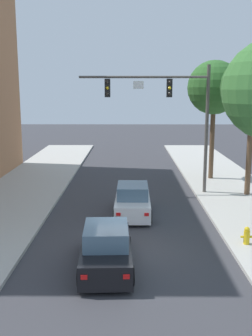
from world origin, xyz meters
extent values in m
plane|color=#38383D|center=(0.00, 0.00, 0.00)|extent=(120.00, 120.00, 0.00)
cylinder|color=#514C47|center=(4.60, 8.97, 3.90)|extent=(0.20, 0.20, 7.50)
cylinder|color=#514C47|center=(0.87, 8.97, 6.95)|extent=(7.46, 0.14, 0.14)
cube|color=black|center=(2.36, 8.97, 6.33)|extent=(0.32, 0.28, 1.05)
sphere|color=#2D2823|center=(2.36, 8.82, 6.66)|extent=(0.18, 0.18, 0.18)
sphere|color=yellow|center=(2.36, 8.82, 6.33)|extent=(0.18, 0.18, 0.18)
sphere|color=#2D2823|center=(2.36, 8.82, 6.00)|extent=(0.18, 0.18, 0.18)
cube|color=black|center=(-1.22, 8.97, 6.33)|extent=(0.32, 0.28, 1.05)
sphere|color=#2D2823|center=(-1.22, 8.82, 6.66)|extent=(0.18, 0.18, 0.18)
sphere|color=yellow|center=(-1.22, 8.82, 6.33)|extent=(0.18, 0.18, 0.18)
sphere|color=#2D2823|center=(-1.22, 8.82, 6.00)|extent=(0.18, 0.18, 0.18)
cube|color=white|center=(0.57, 8.95, 6.50)|extent=(0.60, 0.03, 0.44)
cube|color=silver|center=(0.22, 4.87, 0.56)|extent=(1.75, 4.22, 0.80)
cube|color=slate|center=(0.21, 4.72, 1.28)|extent=(1.52, 2.02, 0.64)
cylinder|color=black|center=(-0.57, 6.18, 0.32)|extent=(0.23, 0.64, 0.64)
cylinder|color=black|center=(1.04, 6.16, 0.32)|extent=(0.23, 0.64, 0.64)
cylinder|color=black|center=(-0.61, 3.57, 0.32)|extent=(0.23, 0.64, 0.64)
cylinder|color=black|center=(1.01, 3.55, 0.32)|extent=(0.23, 0.64, 0.64)
cube|color=red|center=(-0.45, 2.75, 0.68)|extent=(0.20, 0.04, 0.14)
cube|color=red|center=(0.83, 2.74, 0.68)|extent=(0.20, 0.04, 0.14)
cube|color=black|center=(-0.76, -1.32, 0.56)|extent=(1.87, 4.26, 0.80)
cube|color=slate|center=(-0.76, -1.47, 1.28)|extent=(1.58, 2.06, 0.64)
cylinder|color=black|center=(-1.62, -0.05, 0.32)|extent=(0.25, 0.65, 0.64)
cylinder|color=black|center=(-0.01, 0.01, 0.32)|extent=(0.25, 0.65, 0.64)
cylinder|color=black|center=(-1.52, -2.65, 0.32)|extent=(0.25, 0.65, 0.64)
cylinder|color=black|center=(0.10, -2.59, 0.32)|extent=(0.25, 0.65, 0.64)
cube|color=red|center=(-1.31, -3.46, 0.68)|extent=(0.20, 0.05, 0.14)
cube|color=red|center=(-0.04, -3.41, 0.68)|extent=(0.20, 0.05, 0.14)
cylinder|color=gold|center=(4.73, 0.57, 0.43)|extent=(0.24, 0.24, 0.55)
sphere|color=gold|center=(4.73, 0.57, 0.76)|extent=(0.22, 0.22, 0.22)
cylinder|color=gold|center=(4.55, 0.57, 0.45)|extent=(0.12, 0.09, 0.09)
cylinder|color=gold|center=(4.91, 0.57, 0.45)|extent=(0.12, 0.09, 0.09)
cylinder|color=brown|center=(7.03, 8.45, 2.57)|extent=(0.32, 0.32, 4.84)
cylinder|color=brown|center=(5.76, 12.87, 2.59)|extent=(0.32, 0.32, 4.88)
sphere|color=#2D6028|center=(5.76, 12.87, 6.39)|extent=(3.61, 3.61, 3.61)
camera|label=1|loc=(0.03, -14.58, 6.18)|focal=42.75mm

